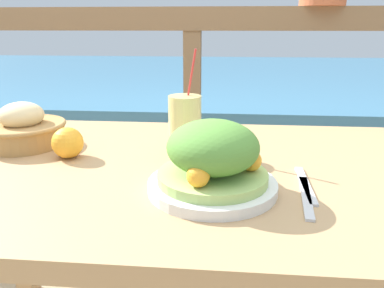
# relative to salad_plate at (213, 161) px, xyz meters

# --- Properties ---
(patio_table) EXTENTS (1.26, 0.75, 0.70)m
(patio_table) POSITION_rel_salad_plate_xyz_m (-0.12, 0.13, -0.15)
(patio_table) COLOR tan
(patio_table) RESTS_ON ground_plane
(railing_fence) EXTENTS (2.80, 0.08, 1.07)m
(railing_fence) POSITION_rel_salad_plate_xyz_m (-0.12, 0.92, 0.04)
(railing_fence) COLOR brown
(railing_fence) RESTS_ON ground_plane
(sea_backdrop) EXTENTS (12.00, 4.00, 0.53)m
(sea_backdrop) POSITION_rel_salad_plate_xyz_m (-0.12, 3.42, -0.50)
(sea_backdrop) COLOR teal
(sea_backdrop) RESTS_ON ground_plane
(salad_plate) EXTENTS (0.24, 0.24, 0.14)m
(salad_plate) POSITION_rel_salad_plate_xyz_m (0.00, 0.00, 0.00)
(salad_plate) COLOR silver
(salad_plate) RESTS_ON patio_table
(drink_glass) EXTENTS (0.08, 0.08, 0.25)m
(drink_glass) POSITION_rel_salad_plate_xyz_m (-0.08, 0.22, 0.01)
(drink_glass) COLOR #DBCC7F
(drink_glass) RESTS_ON patio_table
(bread_basket) EXTENTS (0.22, 0.22, 0.11)m
(bread_basket) POSITION_rel_salad_plate_xyz_m (-0.50, 0.24, -0.02)
(bread_basket) COLOR #AD7F47
(bread_basket) RESTS_ON patio_table
(fork) EXTENTS (0.04, 0.18, 0.00)m
(fork) POSITION_rel_salad_plate_xyz_m (0.17, -0.02, -0.06)
(fork) COLOR silver
(fork) RESTS_ON patio_table
(knife) EXTENTS (0.02, 0.18, 0.00)m
(knife) POSITION_rel_salad_plate_xyz_m (0.18, 0.04, -0.06)
(knife) COLOR silver
(knife) RESTS_ON patio_table
(orange_near_basket) EXTENTS (0.07, 0.07, 0.07)m
(orange_near_basket) POSITION_rel_salad_plate_xyz_m (-0.35, 0.16, -0.02)
(orange_near_basket) COLOR #F9A328
(orange_near_basket) RESTS_ON patio_table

